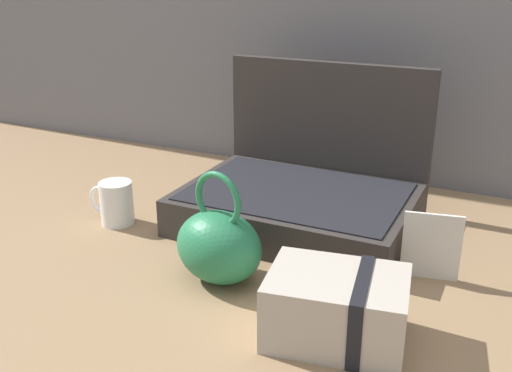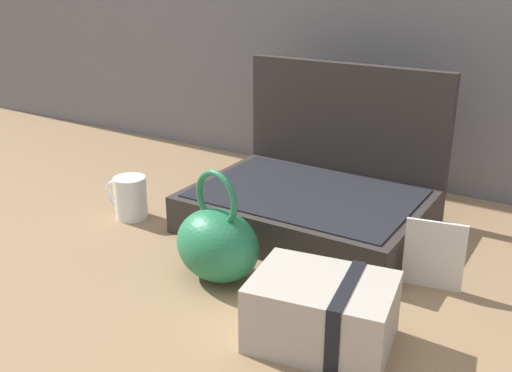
% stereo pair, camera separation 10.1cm
% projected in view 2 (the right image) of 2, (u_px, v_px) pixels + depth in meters
% --- Properties ---
extents(ground_plane, '(6.00, 6.00, 0.00)m').
position_uv_depth(ground_plane, '(264.00, 266.00, 1.09)').
color(ground_plane, '#8C6D4C').
extents(open_suitcase, '(0.47, 0.36, 0.32)m').
position_uv_depth(open_suitcase, '(315.00, 193.00, 1.25)').
color(open_suitcase, '#332D2B').
rests_on(open_suitcase, ground_plane).
extents(teal_pouch_handbag, '(0.19, 0.16, 0.20)m').
position_uv_depth(teal_pouch_handbag, '(217.00, 243.00, 1.02)').
color(teal_pouch_handbag, '#237247').
rests_on(teal_pouch_handbag, ground_plane).
extents(cream_toiletry_bag, '(0.22, 0.17, 0.11)m').
position_uv_depth(cream_toiletry_bag, '(324.00, 312.00, 0.85)').
color(cream_toiletry_bag, '#B2A899').
rests_on(cream_toiletry_bag, ground_plane).
extents(coffee_mug, '(0.11, 0.07, 0.09)m').
position_uv_depth(coffee_mug, '(130.00, 197.00, 1.28)').
color(coffee_mug, white).
rests_on(coffee_mug, ground_plane).
extents(info_card_left, '(0.10, 0.02, 0.12)m').
position_uv_depth(info_card_left, '(434.00, 255.00, 1.00)').
color(info_card_left, silver).
rests_on(info_card_left, ground_plane).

